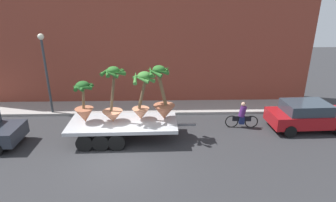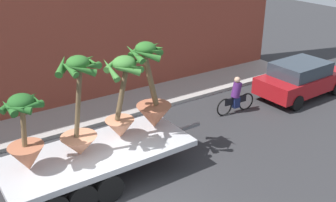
{
  "view_description": "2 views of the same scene",
  "coord_description": "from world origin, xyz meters",
  "px_view_note": "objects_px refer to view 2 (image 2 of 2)",
  "views": [
    {
      "loc": [
        1.89,
        -10.79,
        6.83
      ],
      "look_at": [
        2.26,
        2.8,
        1.75
      ],
      "focal_mm": 29.34,
      "sensor_mm": 36.0,
      "label": 1
    },
    {
      "loc": [
        -3.66,
        -7.22,
        6.77
      ],
      "look_at": [
        2.59,
        2.25,
        1.75
      ],
      "focal_mm": 41.68,
      "sensor_mm": 36.0,
      "label": 2
    }
  ],
  "objects_px": {
    "potted_palm_middle": "(79,117)",
    "parked_car": "(301,78)",
    "potted_palm_extra": "(122,99)",
    "flatbed_trailer": "(90,159)",
    "cyclist": "(236,97)",
    "potted_palm_front": "(152,99)",
    "potted_palm_rear": "(25,139)"
  },
  "relations": [
    {
      "from": "potted_palm_middle",
      "to": "cyclist",
      "type": "relative_size",
      "value": 1.55
    },
    {
      "from": "flatbed_trailer",
      "to": "cyclist",
      "type": "xyz_separation_m",
      "value": [
        6.71,
        1.23,
        -0.09
      ]
    },
    {
      "from": "potted_palm_front",
      "to": "potted_palm_extra",
      "type": "distance_m",
      "value": 1.04
    },
    {
      "from": "flatbed_trailer",
      "to": "potted_palm_middle",
      "type": "distance_m",
      "value": 1.38
    },
    {
      "from": "potted_palm_front",
      "to": "parked_car",
      "type": "relative_size",
      "value": 0.66
    },
    {
      "from": "flatbed_trailer",
      "to": "potted_palm_rear",
      "type": "bearing_deg",
      "value": 177.53
    },
    {
      "from": "potted_palm_rear",
      "to": "potted_palm_front",
      "type": "height_order",
      "value": "potted_palm_front"
    },
    {
      "from": "potted_palm_front",
      "to": "potted_palm_extra",
      "type": "height_order",
      "value": "potted_palm_front"
    },
    {
      "from": "potted_palm_middle",
      "to": "potted_palm_extra",
      "type": "relative_size",
      "value": 1.13
    },
    {
      "from": "flatbed_trailer",
      "to": "parked_car",
      "type": "height_order",
      "value": "parked_car"
    },
    {
      "from": "potted_palm_front",
      "to": "cyclist",
      "type": "relative_size",
      "value": 1.54
    },
    {
      "from": "potted_palm_front",
      "to": "cyclist",
      "type": "distance_m",
      "value": 4.7
    },
    {
      "from": "cyclist",
      "to": "parked_car",
      "type": "relative_size",
      "value": 0.43
    },
    {
      "from": "flatbed_trailer",
      "to": "potted_palm_front",
      "type": "relative_size",
      "value": 2.29
    },
    {
      "from": "potted_palm_extra",
      "to": "parked_car",
      "type": "relative_size",
      "value": 0.59
    },
    {
      "from": "potted_palm_front",
      "to": "parked_car",
      "type": "height_order",
      "value": "potted_palm_front"
    },
    {
      "from": "potted_palm_front",
      "to": "flatbed_trailer",
      "type": "bearing_deg",
      "value": -172.07
    },
    {
      "from": "potted_palm_rear",
      "to": "potted_palm_middle",
      "type": "relative_size",
      "value": 0.75
    },
    {
      "from": "potted_palm_middle",
      "to": "potted_palm_front",
      "type": "relative_size",
      "value": 1.01
    },
    {
      "from": "potted_palm_front",
      "to": "cyclist",
      "type": "xyz_separation_m",
      "value": [
        4.43,
        0.91,
        -1.3
      ]
    },
    {
      "from": "potted_palm_middle",
      "to": "parked_car",
      "type": "relative_size",
      "value": 0.66
    },
    {
      "from": "potted_palm_extra",
      "to": "flatbed_trailer",
      "type": "bearing_deg",
      "value": -165.79
    },
    {
      "from": "flatbed_trailer",
      "to": "potted_palm_front",
      "type": "xyz_separation_m",
      "value": [
        2.28,
        0.32,
        1.21
      ]
    },
    {
      "from": "potted_palm_front",
      "to": "potted_palm_extra",
      "type": "xyz_separation_m",
      "value": [
        -1.02,
        0.0,
        0.24
      ]
    },
    {
      "from": "flatbed_trailer",
      "to": "cyclist",
      "type": "bearing_deg",
      "value": 10.38
    },
    {
      "from": "potted_palm_rear",
      "to": "parked_car",
      "type": "distance_m",
      "value": 11.92
    },
    {
      "from": "potted_palm_front",
      "to": "potted_palm_middle",
      "type": "bearing_deg",
      "value": -173.71
    },
    {
      "from": "potted_palm_front",
      "to": "potted_palm_extra",
      "type": "bearing_deg",
      "value": 179.88
    },
    {
      "from": "potted_palm_rear",
      "to": "cyclist",
      "type": "height_order",
      "value": "potted_palm_rear"
    },
    {
      "from": "flatbed_trailer",
      "to": "potted_palm_extra",
      "type": "distance_m",
      "value": 1.95
    },
    {
      "from": "potted_palm_rear",
      "to": "potted_palm_middle",
      "type": "height_order",
      "value": "potted_palm_middle"
    },
    {
      "from": "potted_palm_middle",
      "to": "potted_palm_extra",
      "type": "distance_m",
      "value": 1.47
    }
  ]
}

